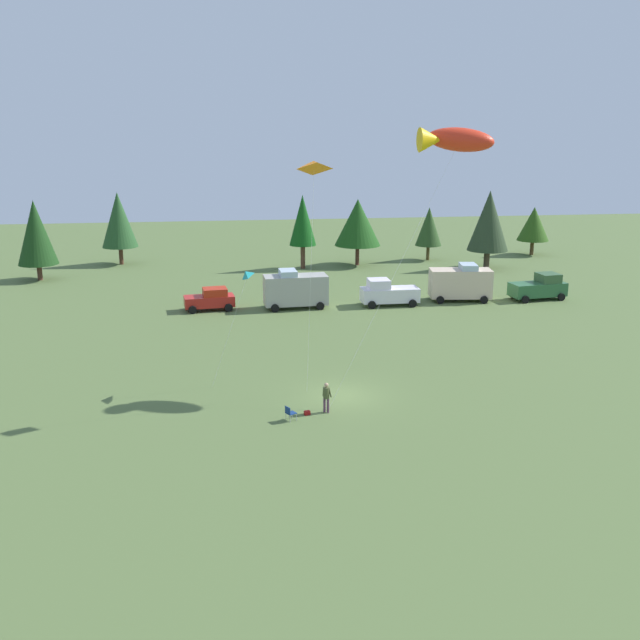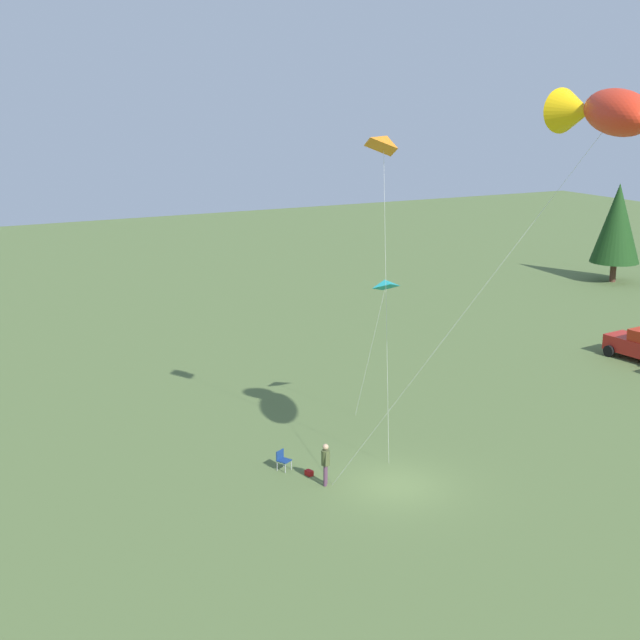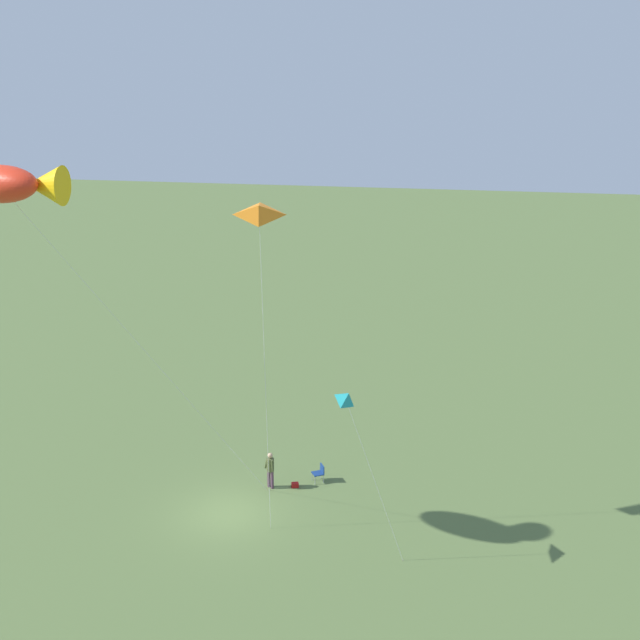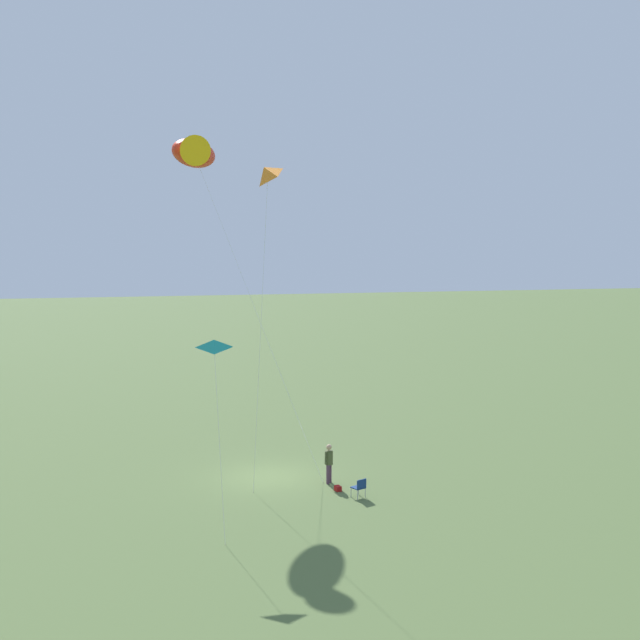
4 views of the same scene
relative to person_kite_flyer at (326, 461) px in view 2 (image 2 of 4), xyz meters
The scene contains 7 objects.
ground_plane 3.00m from the person_kite_flyer, 61.63° to the left, with size 160.00×160.00×0.00m, color #536837.
person_kite_flyer is the anchor object (origin of this frame).
folding_chair 2.37m from the person_kite_flyer, 156.68° to the right, with size 0.65×0.65×0.82m.
backpack_on_grass 1.44m from the person_kite_flyer, 169.97° to the right, with size 0.32×0.22×0.22m, color #A01414.
kite_large_fish 16.77m from the person_kite_flyer, 32.90° to the left, with size 10.77×6.72×15.45m.
kite_delta_orange 12.60m from the person_kite_flyer, 97.24° to the left, with size 1.60×1.22×13.79m.
kite_delta_teal 8.80m from the person_kite_flyer, 129.22° to the left, with size 2.60×1.06×7.22m.
Camera 2 is at (27.71, -17.50, 15.24)m, focal length 50.00 mm.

